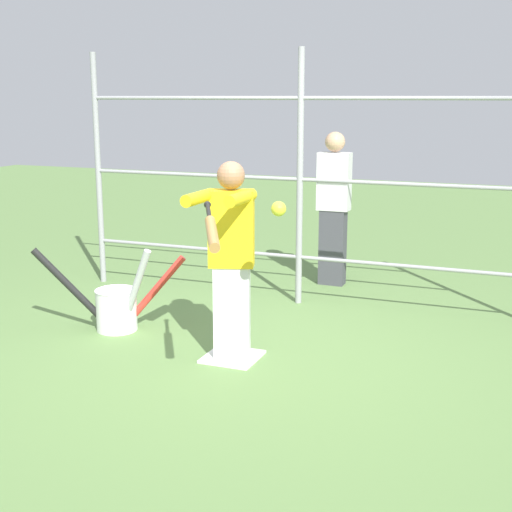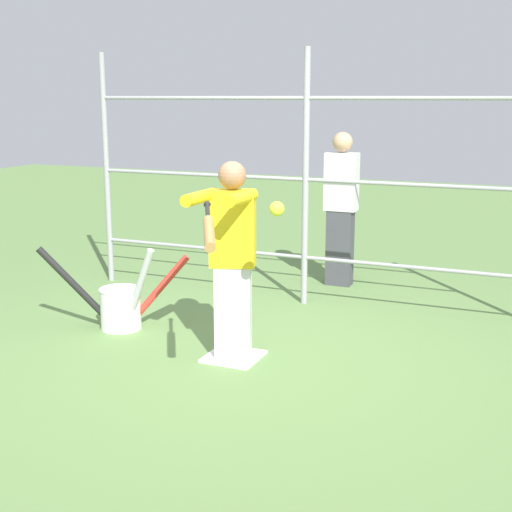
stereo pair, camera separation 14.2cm
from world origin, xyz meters
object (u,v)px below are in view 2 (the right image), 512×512
baseball_bat_swinging (209,229)px  bat_bucket (121,305)px  batter (232,255)px  softball_in_flight (277,209)px  bystander_behind_fence (341,207)px

baseball_bat_swinging → bat_bucket: (1.40, -1.07, -0.94)m
batter → bat_bucket: size_ratio=1.28×
softball_in_flight → bystander_behind_fence: bearing=-81.5°
batter → baseball_bat_swinging: (-0.23, 0.81, 0.35)m
softball_in_flight → bystander_behind_fence: bystander_behind_fence is taller
bystander_behind_fence → baseball_bat_swinging: bearing=92.0°
batter → bat_bucket: bearing=-12.8°
batter → softball_in_flight: batter is taller
baseball_bat_swinging → batter: bearing=-74.3°
batter → bystander_behind_fence: bystander_behind_fence is taller
baseball_bat_swinging → softball_in_flight: (-0.32, -0.32, 0.10)m
batter → softball_in_flight: size_ratio=15.51×
batter → bat_bucket: 1.34m
baseball_bat_swinging → bat_bucket: 1.99m
bat_bucket → bystander_behind_fence: (-1.28, -2.14, 0.62)m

